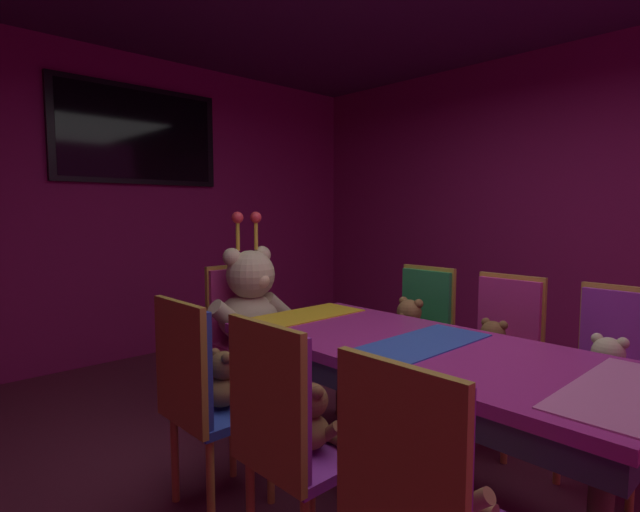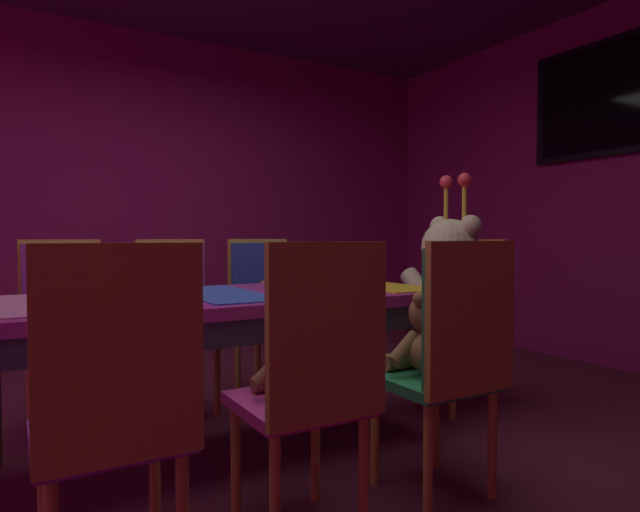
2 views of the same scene
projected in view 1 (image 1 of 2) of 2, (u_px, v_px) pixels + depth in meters
The scene contains 19 objects.
ground_plane at pixel (418, 492), 2.39m from camera, with size 7.90×7.90×0.00m, color #591E33.
wall_back at pixel (137, 207), 4.58m from camera, with size 5.20×0.12×2.80m, color #8C1959.
wall_right at pixel (607, 207), 4.04m from camera, with size 0.12×6.40×2.80m, color #8C1959.
banquet_table at pixel (421, 362), 2.33m from camera, with size 0.90×2.02×0.75m.
chair_left_0 at pixel (414, 496), 1.33m from camera, with size 0.42×0.41×0.98m.
teddy_left_0 at pixel (444, 482), 1.43m from camera, with size 0.23×0.30×0.28m.
chair_left_1 at pixel (283, 425), 1.77m from camera, with size 0.42×0.41×0.98m.
teddy_left_1 at pixel (312, 420), 1.87m from camera, with size 0.22×0.28×0.26m.
chair_left_2 at pixel (197, 385), 2.17m from camera, with size 0.42×0.41×0.98m.
teddy_left_2 at pixel (225, 382), 2.27m from camera, with size 0.22×0.29×0.27m.
chair_right_0 at pixel (616, 363), 2.49m from camera, with size 0.42×0.41×0.98m.
teddy_right_0 at pixel (607, 371), 2.39m from camera, with size 0.25×0.32×0.30m.
chair_right_1 at pixel (504, 340), 2.92m from camera, with size 0.42×0.41×0.98m.
teddy_right_1 at pixel (492, 348), 2.83m from camera, with size 0.23×0.30×0.28m.
chair_right_2 at pixel (421, 324), 3.36m from camera, with size 0.42×0.41×0.98m.
teddy_right_2 at pixel (408, 327), 3.25m from camera, with size 0.27×0.35×0.33m.
throne_chair at pixel (238, 320), 3.45m from camera, with size 0.41×0.42×0.98m.
king_teddy_bear at pixel (252, 303), 3.32m from camera, with size 0.70×0.54×0.90m.
wall_tv at pixel (138, 135), 4.45m from camera, with size 1.52×0.06×0.88m.
Camera 1 is at (-1.91, -1.32, 1.37)m, focal length 27.52 mm.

